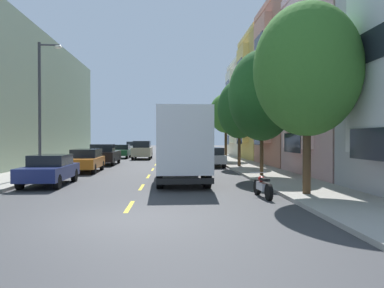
# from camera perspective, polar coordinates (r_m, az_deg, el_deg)

# --- Properties ---
(ground_plane) EXTENTS (160.00, 160.00, 0.00)m
(ground_plane) POSITION_cam_1_polar(r_m,az_deg,el_deg) (40.70, -4.86, -2.27)
(ground_plane) COLOR #38383A
(sidewalk_left) EXTENTS (3.20, 120.00, 0.14)m
(sidewalk_left) POSITION_cam_1_polar(r_m,az_deg,el_deg) (39.59, -15.29, -2.29)
(sidewalk_left) COLOR #A39E93
(sidewalk_left) RESTS_ON ground_plane
(sidewalk_right) EXTENTS (3.20, 120.00, 0.14)m
(sidewalk_right) POSITION_cam_1_polar(r_m,az_deg,el_deg) (39.09, 5.51, -2.30)
(sidewalk_right) COLOR #A39E93
(sidewalk_right) RESTS_ON ground_plane
(lane_centerline_dashes) EXTENTS (0.14, 47.20, 0.01)m
(lane_centerline_dashes) POSITION_cam_1_polar(r_m,az_deg,el_deg) (35.21, -5.16, -2.75)
(lane_centerline_dashes) COLOR yellow
(lane_centerline_dashes) RESTS_ON ground_plane
(townhouse_third_terracotta) EXTENTS (10.72, 8.43, 12.90)m
(townhouse_third_terracotta) POSITION_cam_1_polar(r_m,az_deg,el_deg) (32.88, 19.22, 7.86)
(townhouse_third_terracotta) COLOR #B27560
(townhouse_third_terracotta) RESTS_ON ground_plane
(townhouse_fourth_mustard) EXTENTS (14.20, 8.43, 12.67)m
(townhouse_fourth_mustard) POSITION_cam_1_polar(r_m,az_deg,el_deg) (41.50, 16.94, 6.23)
(townhouse_fourth_mustard) COLOR tan
(townhouse_fourth_mustard) RESTS_ON ground_plane
(townhouse_fifth_cream) EXTENTS (12.82, 8.43, 11.59)m
(townhouse_fifth_cream) POSITION_cam_1_polar(r_m,az_deg,el_deg) (49.45, 12.77, 4.74)
(townhouse_fifth_cream) COLOR beige
(townhouse_fifth_cream) RESTS_ON ground_plane
(street_tree_nearest) EXTENTS (3.99, 3.99, 7.12)m
(street_tree_nearest) POSITION_cam_1_polar(r_m,az_deg,el_deg) (15.34, 16.51, 10.39)
(street_tree_nearest) COLOR #47331E
(street_tree_nearest) RESTS_ON sidewalk_right
(street_tree_second) EXTENTS (3.76, 3.76, 7.03)m
(street_tree_second) POSITION_cam_1_polar(r_m,az_deg,el_deg) (22.30, 10.19, 7.02)
(street_tree_second) COLOR #47331E
(street_tree_second) RESTS_ON sidewalk_right
(street_tree_third) EXTENTS (3.26, 3.26, 6.46)m
(street_tree_third) POSITION_cam_1_polar(r_m,az_deg,el_deg) (29.44, 6.94, 5.08)
(street_tree_third) COLOR #47331E
(street_tree_third) RESTS_ON sidewalk_right
(street_tree_farthest) EXTENTS (3.09, 3.09, 6.26)m
(street_tree_farthest) POSITION_cam_1_polar(r_m,az_deg,el_deg) (36.67, 4.97, 4.50)
(street_tree_farthest) COLOR #47331E
(street_tree_farthest) RESTS_ON sidewalk_right
(street_lamp) EXTENTS (1.35, 0.28, 7.48)m
(street_lamp) POSITION_cam_1_polar(r_m,az_deg,el_deg) (23.65, -21.11, 6.18)
(street_lamp) COLOR #38383D
(street_lamp) RESTS_ON sidewalk_left
(delivery_box_truck) EXTENTS (2.63, 8.14, 3.61)m
(delivery_box_truck) POSITION_cam_1_polar(r_m,az_deg,el_deg) (19.72, -1.67, 0.29)
(delivery_box_truck) COLOR white
(delivery_box_truck) RESTS_ON ground_plane
(parked_wagon_orange) EXTENTS (1.94, 4.74, 1.50)m
(parked_wagon_orange) POSITION_cam_1_polar(r_m,az_deg,el_deg) (26.40, -15.28, -2.24)
(parked_wagon_orange) COLOR orange
(parked_wagon_orange) RESTS_ON ground_plane
(parked_wagon_silver) EXTENTS (1.88, 4.72, 1.50)m
(parked_wagon_silver) POSITION_cam_1_polar(r_m,az_deg,el_deg) (30.26, 2.80, -1.82)
(parked_wagon_silver) COLOR #B2B5BA
(parked_wagon_silver) RESTS_ON ground_plane
(parked_pickup_black) EXTENTS (2.05, 5.32, 1.73)m
(parked_pickup_black) POSITION_cam_1_polar(r_m,az_deg,el_deg) (33.12, -12.65, -1.57)
(parked_pickup_black) COLOR black
(parked_pickup_black) RESTS_ON ground_plane
(parked_sedan_charcoal) EXTENTS (1.85, 4.52, 1.43)m
(parked_sedan_charcoal) POSITION_cam_1_polar(r_m,az_deg,el_deg) (49.74, 0.49, -0.84)
(parked_sedan_charcoal) COLOR #333338
(parked_sedan_charcoal) RESTS_ON ground_plane
(parked_hatchback_forest) EXTENTS (1.81, 4.03, 1.50)m
(parked_hatchback_forest) POSITION_cam_1_polar(r_m,az_deg,el_deg) (43.82, -10.25, -1.07)
(parked_hatchback_forest) COLOR #194C28
(parked_hatchback_forest) RESTS_ON ground_plane
(parked_pickup_red) EXTENTS (2.11, 5.34, 1.73)m
(parked_pickup_red) POSITION_cam_1_polar(r_m,az_deg,el_deg) (59.88, -0.15, -0.48)
(parked_pickup_red) COLOR #AD1E1E
(parked_pickup_red) RESTS_ON ground_plane
(parked_hatchback_teal) EXTENTS (1.76, 4.01, 1.50)m
(parked_hatchback_teal) POSITION_cam_1_polar(r_m,az_deg,el_deg) (41.87, 1.07, -1.15)
(parked_hatchback_teal) COLOR #195B60
(parked_hatchback_teal) RESTS_ON ground_plane
(parked_pickup_white) EXTENTS (2.14, 5.35, 1.73)m
(parked_pickup_white) POSITION_cam_1_polar(r_m,az_deg,el_deg) (58.65, -8.56, -0.52)
(parked_pickup_white) COLOR silver
(parked_pickup_white) RESTS_ON ground_plane
(parked_sedan_navy) EXTENTS (1.85, 4.52, 1.43)m
(parked_sedan_navy) POSITION_cam_1_polar(r_m,az_deg,el_deg) (19.50, -20.12, -3.50)
(parked_sedan_navy) COLOR navy
(parked_sedan_navy) RESTS_ON ground_plane
(moving_champagne_sedan) EXTENTS (1.95, 4.80, 1.93)m
(moving_champagne_sedan) POSITION_cam_1_polar(r_m,az_deg,el_deg) (41.60, -7.30, -0.85)
(moving_champagne_sedan) COLOR tan
(moving_champagne_sedan) RESTS_ON ground_plane
(parked_motorcycle) EXTENTS (0.62, 2.05, 0.90)m
(parked_motorcycle) POSITION_cam_1_polar(r_m,az_deg,el_deg) (14.80, 10.31, -6.15)
(parked_motorcycle) COLOR black
(parked_motorcycle) RESTS_ON ground_plane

